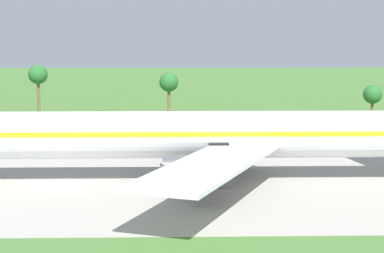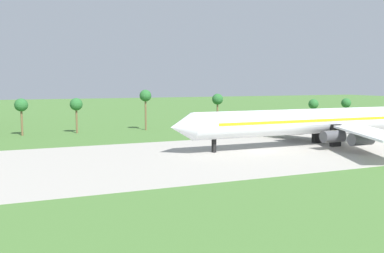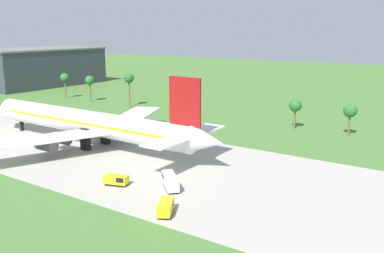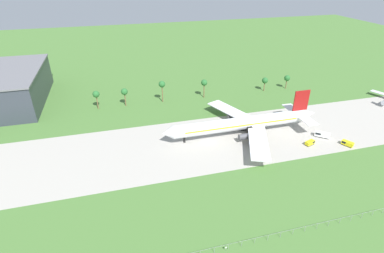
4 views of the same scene
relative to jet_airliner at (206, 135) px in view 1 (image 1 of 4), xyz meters
The scene contains 4 objects.
ground_plane 18.86m from the jet_airliner, behind, with size 600.00×600.00×0.00m, color #477233.
taxiway_strip 18.86m from the jet_airliner, behind, with size 320.00×44.00×0.02m.
jet_airliner is the anchor object (origin of this frame).
palm_tree_row 47.01m from the jet_airliner, 103.77° to the left, with size 116.94×3.60×12.36m.
Camera 1 is at (13.92, -82.08, 17.89)m, focal length 65.00 mm.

